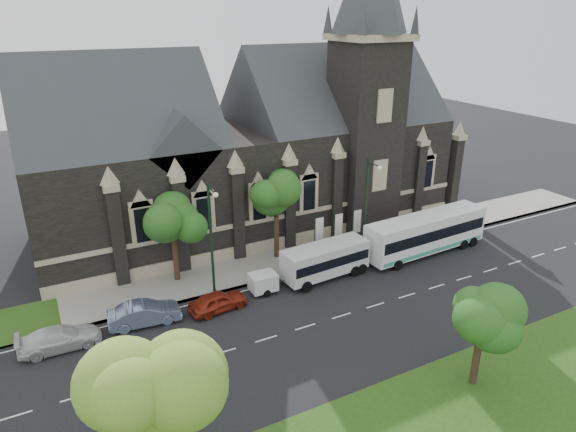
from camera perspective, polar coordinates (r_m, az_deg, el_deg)
ground at (r=36.09m, az=1.95°, el=-12.34°), size 160.00×160.00×0.00m
sidewalk at (r=43.37m, az=-4.26°, el=-5.94°), size 80.00×5.00×0.15m
museum at (r=50.38m, az=-3.41°, el=7.97°), size 40.00×17.70×29.90m
tree_park_near at (r=22.25m, az=-14.11°, el=-17.59°), size 4.42×4.42×8.56m
tree_park_east at (r=31.03m, az=21.09°, el=-10.13°), size 3.40×3.40×6.28m
tree_walk_right at (r=43.28m, az=-1.21°, el=2.38°), size 4.08×4.08×7.80m
tree_walk_left at (r=40.39m, az=-12.73°, el=0.22°), size 3.91×3.91×7.64m
street_lamp_near at (r=43.98m, az=8.87°, el=1.46°), size 0.36×1.88×9.00m
street_lamp_mid at (r=37.88m, az=-8.56°, el=-1.99°), size 0.36×1.88×9.00m
banner_flag_left at (r=44.54m, az=3.35°, el=-1.83°), size 0.90×0.10×4.00m
banner_flag_center at (r=45.52m, az=5.52°, el=-1.35°), size 0.90×0.10×4.00m
banner_flag_right at (r=46.57m, az=7.59°, el=-0.90°), size 0.90×0.10×4.00m
tour_coach at (r=47.01m, az=15.23°, el=-1.85°), size 12.43×3.39×3.59m
shuttle_bus at (r=41.50m, az=4.23°, el=-4.85°), size 7.54×3.06×2.85m
box_trailer at (r=39.64m, az=-2.82°, el=-7.42°), size 2.98×1.75×1.59m
sedan at (r=37.33m, az=-15.80°, el=-10.49°), size 5.09×2.19×1.63m
car_far_red at (r=37.84m, az=-7.87°, el=-9.46°), size 4.49×2.21×1.47m
car_far_white at (r=36.82m, az=-24.26°, el=-12.41°), size 5.12×2.15×1.48m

